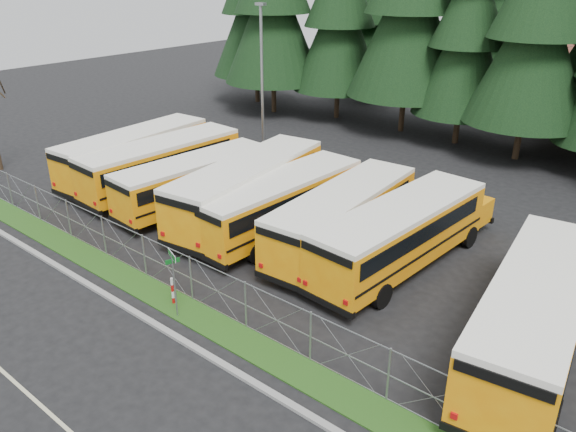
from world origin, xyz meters
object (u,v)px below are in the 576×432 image
Objects in this scene: bus_3 at (253,189)px; bus_6 at (405,235)px; bus_0 at (140,155)px; bus_1 at (168,166)px; bus_2 at (200,182)px; bus_4 at (286,204)px; bus_east at (536,314)px; striped_bollard at (173,291)px; light_standard at (262,76)px; bus_5 at (347,218)px; street_sign at (173,271)px.

bus_3 reaches higher than bus_6.
bus_0 is 1.01× the size of bus_1.
bus_0 is 1.00× the size of bus_6.
bus_4 reaches higher than bus_2.
bus_east is (18.49, -1.53, 0.17)m from bus_2.
striped_bollard is (9.89, -7.94, -0.93)m from bus_1.
bus_1 is 0.96× the size of bus_east.
bus_1 is 9.59m from light_standard.
bus_4 is 13.38m from light_standard.
bus_5 is (3.27, 0.56, 0.00)m from bus_4.
bus_6 reaches higher than bus_5.
bus_5 is at bearing -2.01° from bus_0.
bus_4 is 8.07m from striped_bollard.
bus_east reaches higher than bus_6.
striped_bollard is (-0.79, 0.47, -1.43)m from street_sign.
bus_east is at bearing 26.57° from striped_bollard.
bus_0 is at bearing 147.50° from striped_bollard.
bus_east reaches higher than bus_2.
bus_4 is at bearing 9.40° from bus_2.
bus_4 is (11.94, -0.14, -0.05)m from bus_0.
striped_bollard is (-11.94, -5.97, -0.99)m from bus_east.
bus_5 is at bearing 79.37° from street_sign.
bus_0 is 9.77m from light_standard.
striped_bollard is at bearing -44.19° from bus_2.
striped_bollard is 0.12× the size of light_standard.
bus_3 is at bearing 114.96° from street_sign.
bus_0 is at bearing -174.39° from bus_6.
street_sign is 20.62m from light_standard.
bus_3 is 1.05× the size of bus_6.
bus_3 is 11.61m from light_standard.
striped_bollard is (-2.48, -8.53, -0.90)m from bus_5.
bus_2 is (6.18, -0.61, -0.12)m from bus_0.
bus_0 is at bearing 147.60° from street_sign.
striped_bollard is at bearing -35.66° from bus_1.
bus_6 is at bearing 9.77° from bus_2.
bus_3 reaches higher than bus_4.
bus_2 is 0.95× the size of bus_4.
striped_bollard is at bearing -75.97° from bus_3.
bus_1 reaches higher than striped_bollard.
striped_bollard is at bearing -81.62° from bus_4.
light_standard reaches higher than bus_2.
light_standard reaches higher than bus_east.
bus_2 is 9.09m from bus_5.
light_standard is (-10.93, 17.14, 3.47)m from street_sign.
bus_2 is 9.03× the size of striped_bollard.
street_sign is (13.52, -8.58, 0.49)m from bus_0.
bus_6 is (8.75, 0.39, -0.08)m from bus_3.
bus_3 reaches higher than bus_2.
light_standard reaches higher than bus_4.
bus_5 is 9.17m from street_sign.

